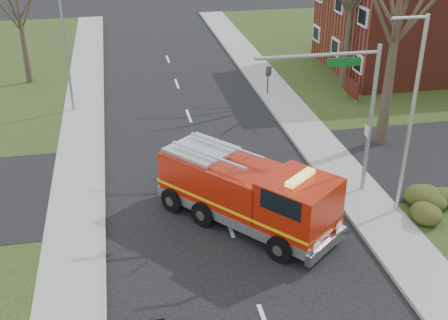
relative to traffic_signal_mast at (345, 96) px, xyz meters
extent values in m
plane|color=black|center=(-5.21, -1.50, -4.71)|extent=(120.00, 120.00, 0.00)
cube|color=gray|center=(0.99, -1.50, -4.63)|extent=(2.40, 80.00, 0.15)
cube|color=gray|center=(-11.41, -1.50, -4.63)|extent=(2.40, 80.00, 0.15)
cube|color=maroon|center=(13.79, 16.50, -1.21)|extent=(15.00, 10.00, 7.00)
cube|color=silver|center=(6.24, 16.50, -2.71)|extent=(0.12, 1.40, 1.20)
cube|color=#461310|center=(5.29, 11.00, -3.81)|extent=(0.12, 2.00, 1.00)
cylinder|color=gray|center=(5.29, 10.20, -4.26)|extent=(0.08, 0.08, 0.90)
cylinder|color=gray|center=(5.29, 11.80, -4.26)|extent=(0.08, 0.08, 0.90)
ellipsoid|color=#313814|center=(3.79, -2.50, -4.13)|extent=(2.80, 2.00, 0.90)
cone|color=#342A1F|center=(4.29, 4.50, 1.29)|extent=(0.64, 0.64, 12.00)
cone|color=#342A1F|center=(5.79, 13.50, 0.54)|extent=(0.56, 0.56, 10.50)
cone|color=#342A1F|center=(-15.21, 18.50, -0.21)|extent=(0.44, 0.44, 9.00)
cylinder|color=gray|center=(1.29, 0.00, -1.31)|extent=(0.18, 0.18, 6.80)
cylinder|color=gray|center=(-1.31, 0.00, 1.79)|extent=(5.20, 0.14, 0.14)
cube|color=#0C591E|center=(-0.21, 0.00, 1.44)|extent=(1.40, 0.06, 0.35)
imported|color=black|center=(-3.31, 0.00, 1.44)|extent=(0.22, 0.18, 1.10)
cylinder|color=#B7BABF|center=(1.99, -2.00, -0.51)|extent=(0.16, 0.16, 8.40)
cylinder|color=#B7BABF|center=(1.29, -2.00, 3.59)|extent=(1.40, 0.12, 0.12)
cylinder|color=gray|center=(-12.01, 12.50, -1.21)|extent=(0.14, 0.14, 7.00)
cube|color=#A11807|center=(-5.26, -0.56, -3.21)|extent=(5.15, 5.49, 2.03)
cube|color=#A11807|center=(-2.92, -3.40, -3.06)|extent=(3.55, 3.55, 2.33)
cube|color=#B7BABF|center=(-4.52, -1.45, -4.03)|extent=(6.77, 7.45, 0.44)
cube|color=#E5B20C|center=(-4.52, -1.45, -3.50)|extent=(6.78, 7.45, 0.12)
cube|color=black|center=(-2.24, -4.22, -2.33)|extent=(1.77, 1.49, 0.82)
cube|color=#E5D866|center=(-2.92, -3.40, -1.75)|extent=(1.41, 1.25, 0.17)
cylinder|color=black|center=(-3.83, -4.27, -4.17)|extent=(0.94, 1.04, 1.07)
cylinder|color=black|center=(-1.89, -2.67, -4.17)|extent=(0.94, 1.04, 1.07)
cylinder|color=black|center=(-7.35, -0.01, -4.17)|extent=(0.94, 1.04, 1.07)
cylinder|color=black|center=(-5.40, 1.59, -4.17)|extent=(0.94, 1.04, 1.07)
camera|label=1|loc=(-9.15, -20.58, 8.06)|focal=45.00mm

